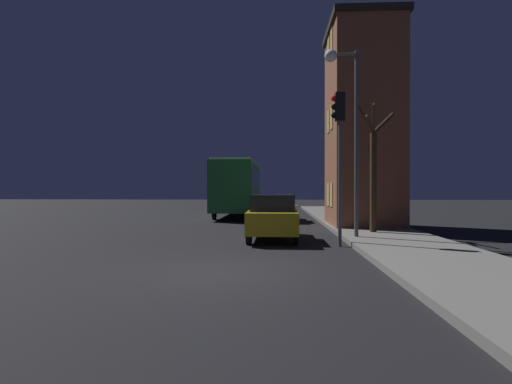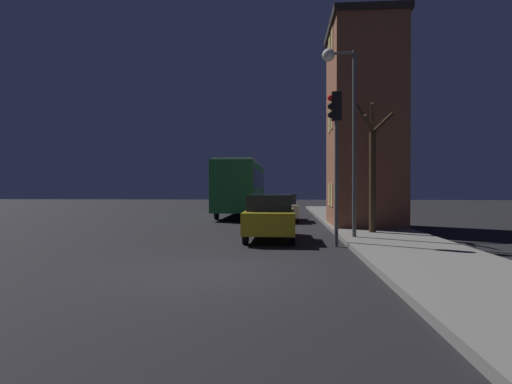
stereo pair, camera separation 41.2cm
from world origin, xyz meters
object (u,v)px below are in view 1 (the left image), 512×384
car_near_lane (272,216)px  streetlamp (346,107)px  bare_tree (373,170)px  bus (239,185)px  traffic_light (339,137)px  car_mid_lane (279,207)px

car_near_lane → streetlamp: bearing=-5.8°
streetlamp → bare_tree: (1.32, 1.55, -2.14)m
bare_tree → streetlamp: bearing=-130.4°
bus → streetlamp: bearing=-69.1°
streetlamp → bare_tree: 2.95m
traffic_light → car_near_lane: 3.75m
bare_tree → car_mid_lane: bare_tree is taller
car_mid_lane → bus: bearing=121.9°
car_mid_lane → car_near_lane: bearing=-92.1°
bare_tree → car_near_lane: bare_tree is taller
traffic_light → bare_tree: bearing=58.5°
traffic_light → car_mid_lane: 10.59m
car_mid_lane → traffic_light: bearing=-79.8°
streetlamp → car_mid_lane: size_ratio=1.59×
car_mid_lane → bare_tree: bearing=-63.4°
traffic_light → car_near_lane: bearing=143.0°
streetlamp → bus: size_ratio=0.59×
bus → car_near_lane: size_ratio=2.74×
car_near_lane → car_mid_lane: car_near_lane is taller
bare_tree → bus: bare_tree is taller
bare_tree → car_mid_lane: 8.23m
car_near_lane → car_mid_lane: (0.31, 8.47, -0.06)m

